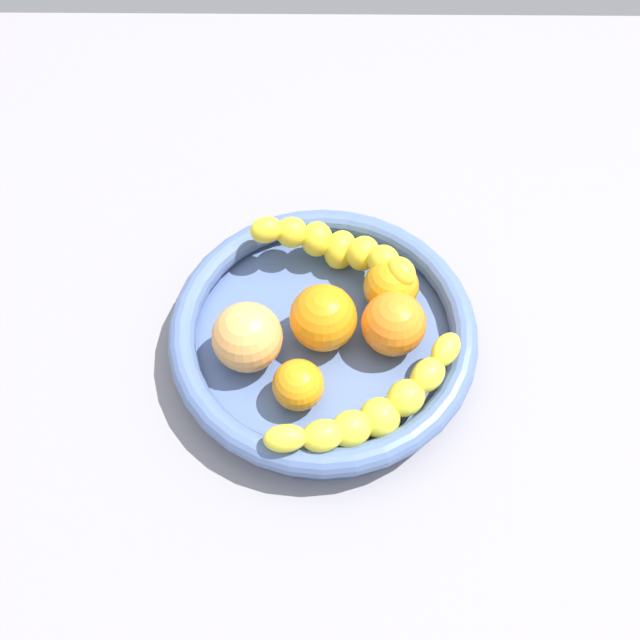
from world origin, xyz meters
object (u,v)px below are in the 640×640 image
peach_blush (244,337)px  orange_mid_right (325,322)px  orange_front (390,324)px  orange_rear (388,287)px  orange_mid_left (295,385)px  banana_draped_left (335,248)px  fruit_bowl (320,334)px  banana_draped_right (372,408)px

peach_blush → orange_mid_right: bearing=-76.6°
orange_front → orange_rear: (4.81, -0.01, -0.36)cm
orange_front → orange_mid_left: bearing=124.8°
orange_front → peach_blush: (-1.81, 14.37, 0.24)cm
orange_rear → banana_draped_left: bearing=50.2°
fruit_bowl → banana_draped_right: 10.96cm
orange_mid_right → orange_rear: size_ratio=1.18×
banana_draped_left → orange_mid_right: bearing=173.7°
peach_blush → orange_mid_left: bearing=-132.6°
banana_draped_left → orange_front: same height
banana_draped_right → orange_mid_left: same height
banana_draped_right → peach_blush: size_ratio=2.75×
orange_mid_left → orange_rear: 14.63cm
orange_front → fruit_bowl: bearing=85.4°
banana_draped_left → orange_mid_left: bearing=166.5°
banana_draped_right → orange_front: (8.93, -2.04, 0.48)cm
orange_mid_left → orange_rear: (11.28, -9.31, 0.39)cm
orange_rear → orange_mid_right: bearing=126.0°
fruit_bowl → orange_rear: orange_rear is taller
orange_mid_right → banana_draped_left: bearing=-6.3°
fruit_bowl → orange_rear: size_ratio=5.45×
fruit_bowl → orange_front: 7.57cm
orange_rear → peach_blush: peach_blush is taller
fruit_bowl → orange_front: size_ratio=4.84×
banana_draped_right → orange_rear: orange_rear is taller
fruit_bowl → banana_draped_left: (8.83, -1.49, 3.15)cm
fruit_bowl → orange_mid_left: size_ratio=6.29×
orange_mid_right → peach_blush: peach_blush is taller
fruit_bowl → banana_draped_right: size_ratio=1.64×
orange_front → orange_mid_right: (0.06, 6.51, 0.15)cm
fruit_bowl → banana_draped_right: bearing=-152.5°
fruit_bowl → orange_front: (-0.56, -6.98, 2.87)cm
banana_draped_left → fruit_bowl: bearing=170.4°
fruit_bowl → orange_rear: (4.25, -6.99, 2.51)cm
banana_draped_right → orange_mid_right: size_ratio=2.83×
banana_draped_left → peach_blush: size_ratio=2.58×
orange_rear → orange_mid_left: bearing=140.5°
orange_rear → peach_blush: bearing=114.7°
orange_mid_left → peach_blush: 6.96cm
fruit_bowl → orange_mid_left: (-7.03, 2.32, 2.12)cm
fruit_bowl → orange_rear: bearing=-58.7°
orange_mid_left → orange_rear: orange_rear is taller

